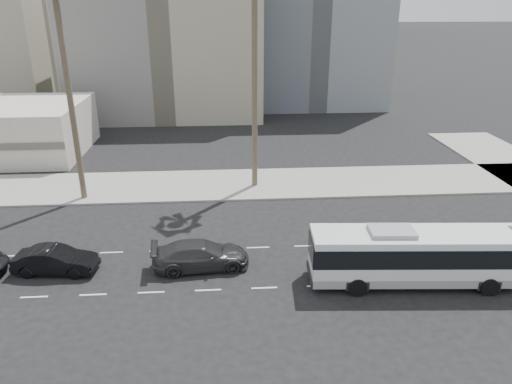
{
  "coord_description": "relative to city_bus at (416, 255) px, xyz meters",
  "views": [
    {
      "loc": [
        -4.96,
        -21.5,
        14.25
      ],
      "look_at": [
        -3.16,
        4.0,
        3.95
      ],
      "focal_mm": 33.24,
      "sensor_mm": 36.0,
      "label": 1
    }
  ],
  "objects": [
    {
      "name": "ground",
      "position": [
        -5.13,
        -0.01,
        -1.7
      ],
      "size": [
        700.0,
        700.0,
        0.0
      ],
      "primitive_type": "plane",
      "color": "black",
      "rests_on": "ground"
    },
    {
      "name": "sidewalk_north",
      "position": [
        -5.13,
        15.49,
        -1.62
      ],
      "size": [
        120.0,
        7.0,
        0.15
      ],
      "primitive_type": "cube",
      "color": "gray",
      "rests_on": "ground"
    },
    {
      "name": "midrise_beige_west",
      "position": [
        -17.13,
        44.99,
        7.3
      ],
      "size": [
        24.0,
        18.0,
        18.0
      ],
      "primitive_type": "cube",
      "color": "gray",
      "rests_on": "ground"
    },
    {
      "name": "midrise_gray_center",
      "position": [
        2.87,
        51.99,
        11.3
      ],
      "size": [
        20.0,
        20.0,
        26.0
      ],
      "primitive_type": "cube",
      "color": "slate",
      "rests_on": "ground"
    },
    {
      "name": "city_bus",
      "position": [
        0.0,
        0.0,
        0.0
      ],
      "size": [
        11.4,
        3.25,
        3.24
      ],
      "rotation": [
        0.0,
        0.0,
        -0.07
      ],
      "color": "silver",
      "rests_on": "ground"
    },
    {
      "name": "car_a",
      "position": [
        -11.58,
        2.4,
        -0.9
      ],
      "size": [
        2.7,
        5.69,
        1.6
      ],
      "primitive_type": "imported",
      "rotation": [
        0.0,
        0.0,
        1.66
      ],
      "color": "#2D2D2F",
      "rests_on": "ground"
    },
    {
      "name": "car_b",
      "position": [
        -19.7,
        2.44,
        -0.95
      ],
      "size": [
        2.05,
        4.71,
        1.51
      ],
      "primitive_type": "imported",
      "rotation": [
        0.0,
        0.0,
        1.47
      ],
      "color": "black",
      "rests_on": "ground"
    }
  ]
}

